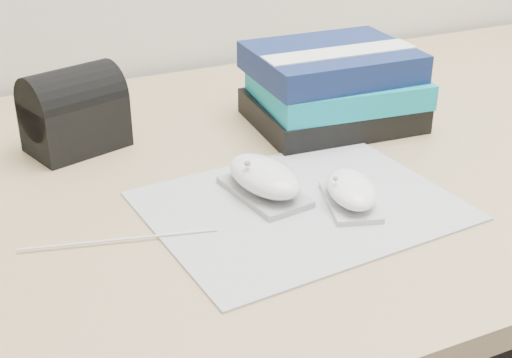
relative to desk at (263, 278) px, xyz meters
name	(u,v)px	position (x,y,z in m)	size (l,w,h in m)	color
desk	(263,278)	(0.00, 0.00, 0.00)	(1.60, 0.80, 0.73)	#A3845A
mousepad	(301,206)	(-0.04, -0.19, 0.24)	(0.34, 0.27, 0.00)	gray
mouse_rear	(264,179)	(-0.07, -0.15, 0.26)	(0.08, 0.13, 0.05)	#969698
mouse_front	(351,191)	(0.01, -0.21, 0.26)	(0.08, 0.11, 0.04)	#AFB0B2
usb_cable	(119,240)	(-0.26, -0.18, 0.24)	(0.00, 0.00, 0.21)	silver
book_stack	(333,87)	(0.12, 0.02, 0.29)	(0.25, 0.20, 0.11)	black
pouch	(74,110)	(-0.24, 0.08, 0.29)	(0.14, 0.12, 0.11)	black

